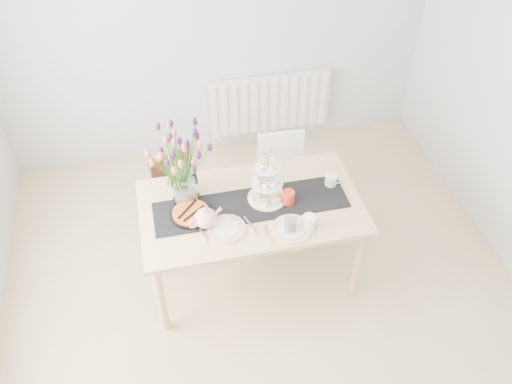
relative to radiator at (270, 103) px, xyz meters
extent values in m
plane|color=tan|center=(-0.50, -2.19, -0.45)|extent=(4.50, 4.50, 0.00)
plane|color=#BABCBF|center=(-0.50, 0.06, 0.85)|extent=(4.00, 0.00, 4.00)
cube|color=white|center=(0.00, 0.00, 0.00)|extent=(1.20, 0.08, 0.60)
cube|color=tan|center=(-0.55, -1.66, 0.28)|extent=(1.60, 0.90, 0.04)
cylinder|color=tan|center=(-1.28, -2.04, -0.09)|extent=(0.06, 0.06, 0.71)
cylinder|color=tan|center=(0.18, -2.04, -0.09)|extent=(0.06, 0.06, 0.71)
cylinder|color=tan|center=(-1.28, -1.28, -0.09)|extent=(0.06, 0.06, 0.71)
cylinder|color=tan|center=(0.18, -1.28, -0.09)|extent=(0.06, 0.06, 0.71)
cube|color=#3D2016|center=(-1.00, -1.10, -0.07)|extent=(0.49, 0.49, 0.04)
cube|color=#3D2016|center=(-1.06, -0.95, 0.12)|extent=(0.36, 0.18, 0.35)
cylinder|color=#3D2016|center=(-1.09, -1.34, -0.27)|extent=(0.04, 0.04, 0.36)
cylinder|color=#3D2016|center=(-0.76, -1.20, -0.27)|extent=(0.04, 0.04, 0.36)
cylinder|color=#3D2016|center=(-1.23, -1.01, -0.27)|extent=(0.04, 0.04, 0.36)
cylinder|color=#3D2016|center=(-0.90, -0.87, -0.27)|extent=(0.04, 0.04, 0.36)
cube|color=white|center=(-0.14, -1.10, -0.05)|extent=(0.41, 0.41, 0.04)
cube|color=white|center=(-0.13, -0.92, 0.16)|extent=(0.39, 0.06, 0.37)
cylinder|color=white|center=(-0.33, -1.27, -0.26)|extent=(0.04, 0.04, 0.38)
cylinder|color=white|center=(0.03, -1.29, -0.26)|extent=(0.04, 0.04, 0.38)
cylinder|color=white|center=(-0.31, -0.91, -0.26)|extent=(0.04, 0.04, 0.38)
cylinder|color=white|center=(0.05, -0.93, -0.26)|extent=(0.04, 0.04, 0.38)
cube|color=black|center=(-0.55, -1.66, 0.30)|extent=(1.40, 0.35, 0.01)
cube|color=silver|center=(-1.00, -1.45, 0.39)|extent=(0.19, 0.19, 0.19)
cylinder|color=gold|center=(-0.42, -1.62, 0.51)|extent=(0.01, 0.01, 0.42)
cylinder|color=white|center=(-0.42, -1.62, 0.31)|extent=(0.28, 0.28, 0.01)
cylinder|color=white|center=(-0.42, -1.62, 0.46)|extent=(0.23, 0.23, 0.01)
cylinder|color=white|center=(-0.42, -1.62, 0.60)|extent=(0.18, 0.18, 0.01)
cylinder|color=silver|center=(0.08, -1.57, 0.34)|extent=(0.12, 0.12, 0.09)
cylinder|color=black|center=(-0.98, -1.66, 0.31)|extent=(0.29, 0.29, 0.03)
cylinder|color=orange|center=(-0.98, -1.66, 0.33)|extent=(0.26, 0.26, 0.01)
cylinder|color=slate|center=(-0.34, -1.95, 0.35)|extent=(0.12, 0.12, 0.10)
cylinder|color=white|center=(-0.21, -1.96, 0.35)|extent=(0.10, 0.10, 0.11)
cylinder|color=red|center=(-0.28, -1.69, 0.35)|extent=(0.13, 0.13, 0.11)
cylinder|color=white|center=(-0.76, -1.85, 0.31)|extent=(0.34, 0.34, 0.01)
cylinder|color=white|center=(-0.33, -1.95, 0.31)|extent=(0.30, 0.30, 0.01)
camera|label=1|loc=(-1.12, -4.36, 3.05)|focal=38.00mm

